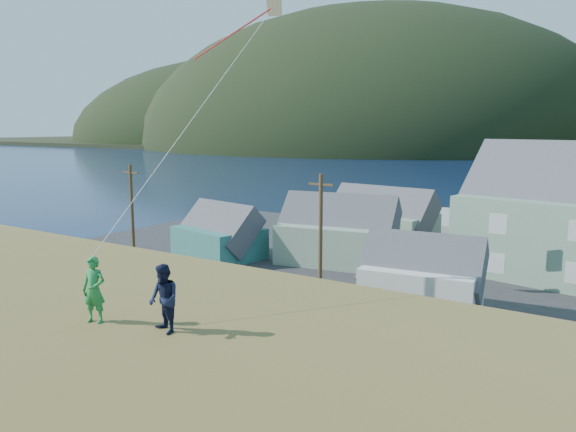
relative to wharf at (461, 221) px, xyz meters
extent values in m
plane|color=#0A1638|center=(6.00, -40.00, -0.45)|extent=(900.00, 900.00, 0.00)
cube|color=#4C3D19|center=(6.00, -42.00, -0.40)|extent=(110.00, 8.00, 0.10)
cube|color=#28282B|center=(6.00, -23.00, -0.39)|extent=(72.00, 36.00, 0.12)
cube|color=gray|center=(0.00, 0.00, 0.00)|extent=(26.00, 14.00, 0.90)
ellipsoid|color=black|center=(-214.00, 240.00, 1.55)|extent=(240.00, 216.00, 108.00)
ellipsoid|color=black|center=(-114.00, 220.00, 1.55)|extent=(260.00, 234.00, 143.00)
cube|color=#2B6559|center=(-12.98, -29.13, 1.02)|extent=(8.16, 6.79, 2.69)
cube|color=#47474C|center=(-12.98, -29.13, 3.08)|extent=(8.62, 6.76, 5.25)
cube|color=gray|center=(-3.42, -24.86, 1.33)|extent=(10.28, 7.74, 3.33)
cube|color=#47474C|center=(-3.42, -24.86, 3.83)|extent=(10.73, 7.60, 6.01)
cube|color=silver|center=(6.95, -33.04, 1.06)|extent=(7.49, 5.74, 2.79)
cube|color=#47474C|center=(6.95, -33.04, 3.15)|extent=(7.98, 5.75, 4.93)
cube|color=gray|center=(-3.37, -16.05, 1.26)|extent=(10.59, 7.13, 3.18)
cube|color=#47474C|center=(-3.37, -16.05, 3.74)|extent=(11.08, 7.14, 5.90)
cylinder|color=#47331E|center=(-13.33, -38.50, 4.05)|extent=(0.24, 0.24, 8.76)
cylinder|color=#47331E|center=(2.67, -38.50, 4.07)|extent=(0.24, 0.24, 8.80)
imported|color=slate|center=(-12.87, -17.03, 0.34)|extent=(1.96, 4.25, 1.35)
imported|color=navy|center=(6.95, -21.39, 0.44)|extent=(1.85, 4.53, 1.54)
imported|color=black|center=(3.79, -15.11, 0.33)|extent=(1.99, 4.02, 1.32)
imported|color=silver|center=(-4.48, -22.54, 0.33)|extent=(2.82, 5.01, 1.32)
imported|color=#9E9DA2|center=(-9.41, -22.20, 0.35)|extent=(1.72, 4.24, 1.37)
imported|color=silver|center=(-3.82, -14.78, 0.34)|extent=(1.91, 4.64, 1.34)
imported|color=maroon|center=(-6.32, -15.86, 0.44)|extent=(2.77, 5.62, 1.53)
imported|color=#227E3C|center=(8.21, -58.55, 7.52)|extent=(0.65, 0.53, 1.53)
imported|color=#121834|center=(10.01, -58.15, 7.51)|extent=(0.88, 0.78, 1.51)
cube|color=beige|center=(8.01, -50.98, 14.97)|extent=(0.59, 0.57, 0.60)
cylinder|color=#E7423D|center=(7.41, -52.23, 14.07)|extent=(0.06, 0.06, 3.31)
cylinder|color=white|center=(8.11, -54.76, 11.62)|extent=(0.02, 0.02, 10.10)
camera|label=1|loc=(18.62, -66.44, 11.19)|focal=35.00mm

